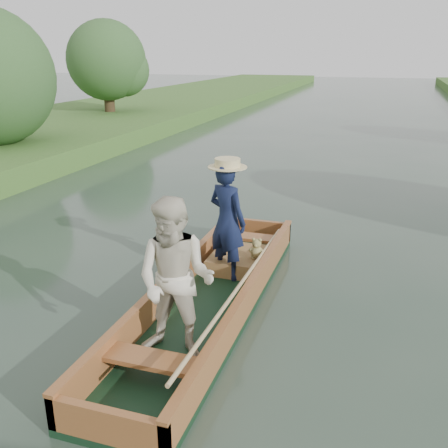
% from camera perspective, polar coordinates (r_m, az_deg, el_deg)
% --- Properties ---
extents(ground, '(120.00, 120.00, 0.00)m').
position_cam_1_polar(ground, '(6.41, -1.69, -9.75)').
color(ground, '#283D30').
rests_on(ground, ground).
extents(trees_far, '(22.75, 14.39, 4.54)m').
position_cam_1_polar(trees_far, '(14.11, 8.00, 16.82)').
color(trees_far, '#47331E').
rests_on(trees_far, ground).
extents(punt, '(1.12, 5.00, 1.79)m').
position_cam_1_polar(punt, '(5.97, -2.15, -5.54)').
color(punt, black).
rests_on(punt, ground).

